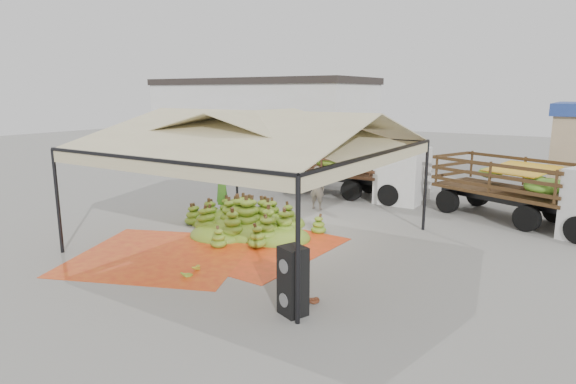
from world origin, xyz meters
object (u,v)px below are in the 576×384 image
Objects in this scene: speaker_stack at (293,281)px; vendor at (317,188)px; truck_left at (356,165)px; banana_heap at (248,214)px; truck_right at (537,186)px.

vendor is at bearing 138.05° from speaker_stack.
truck_left is at bearing 130.62° from speaker_stack.
truck_left reaches higher than vendor.
truck_left is (0.61, 6.99, 0.84)m from banana_heap.
truck_right is (7.91, 5.98, 0.82)m from banana_heap.
banana_heap is 0.76× the size of truck_right.
speaker_stack is at bearing -71.65° from truck_left.
speaker_stack is 0.21× the size of truck_right.
truck_right is at bearing -169.97° from vendor.
banana_heap is 0.79× the size of truck_left.
speaker_stack is 0.22× the size of truck_left.
banana_heap is 6.35m from speaker_stack.
banana_heap is at bearing -121.17° from truck_right.
banana_heap is at bearing 157.50° from speaker_stack.
truck_right reaches higher than speaker_stack.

